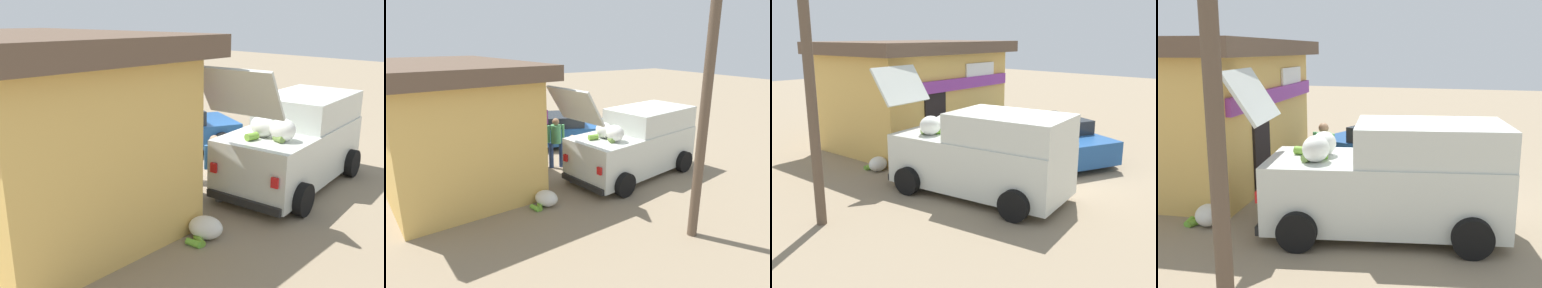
% 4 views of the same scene
% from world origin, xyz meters
% --- Properties ---
extents(ground_plane, '(60.00, 60.00, 0.00)m').
position_xyz_m(ground_plane, '(0.00, 0.00, 0.00)').
color(ground_plane, gray).
extents(storefront_bar, '(6.60, 4.70, 3.51)m').
position_xyz_m(storefront_bar, '(0.72, 5.25, 1.81)').
color(storefront_bar, '#E0B259').
rests_on(storefront_bar, ground_plane).
extents(delivery_van, '(2.73, 4.98, 2.94)m').
position_xyz_m(delivery_van, '(-1.61, 0.07, 1.02)').
color(delivery_van, silver).
rests_on(delivery_van, ground_plane).
extents(parked_sedan, '(3.29, 4.49, 1.26)m').
position_xyz_m(parked_sedan, '(2.37, 0.79, 0.61)').
color(parked_sedan, '#1E4C8C').
rests_on(parked_sedan, ground_plane).
extents(vendor_standing, '(0.41, 0.56, 1.67)m').
position_xyz_m(vendor_standing, '(0.12, 1.97, 0.97)').
color(vendor_standing, navy).
rests_on(vendor_standing, ground_plane).
extents(customer_bending, '(0.78, 0.64, 1.30)m').
position_xyz_m(customer_bending, '(-1.11, 1.96, 0.81)').
color(customer_bending, '#4C4C51').
rests_on(customer_bending, ground_plane).
extents(unloaded_banana_pile, '(0.77, 0.81, 0.40)m').
position_xyz_m(unloaded_banana_pile, '(-2.25, 3.51, 0.19)').
color(unloaded_banana_pile, silver).
rests_on(unloaded_banana_pile, ground_plane).
extents(paint_bucket, '(0.26, 0.26, 0.33)m').
position_xyz_m(paint_bucket, '(3.30, 2.76, 0.17)').
color(paint_bucket, silver).
rests_on(paint_bucket, ground_plane).
extents(utility_pole, '(0.20, 0.20, 5.09)m').
position_xyz_m(utility_pole, '(-5.11, 1.35, 2.54)').
color(utility_pole, brown).
rests_on(utility_pole, ground_plane).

